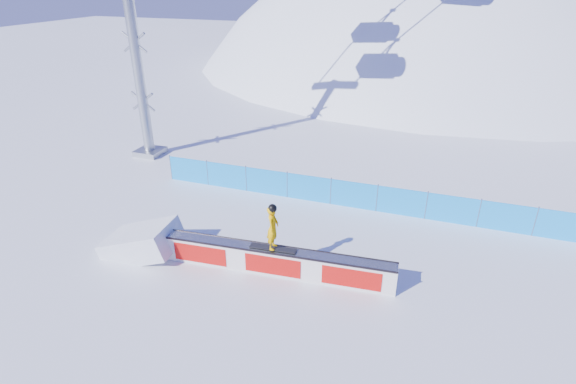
% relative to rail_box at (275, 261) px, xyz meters
% --- Properties ---
extents(ground, '(160.00, 160.00, 0.00)m').
position_rel_rail_box_xyz_m(ground, '(3.50, 1.01, -0.47)').
color(ground, white).
rests_on(ground, ground).
extents(snow_hill, '(64.00, 64.00, 64.00)m').
position_rel_rail_box_xyz_m(snow_hill, '(3.50, 43.01, -18.47)').
color(snow_hill, white).
rests_on(snow_hill, ground).
extents(safety_fence, '(22.05, 0.05, 1.30)m').
position_rel_rail_box_xyz_m(safety_fence, '(3.50, 5.51, 0.13)').
color(safety_fence, '#0F8EED').
rests_on(safety_fence, ground).
extents(rail_box, '(8.00, 1.16, 0.96)m').
position_rel_rail_box_xyz_m(rail_box, '(0.00, 0.00, 0.00)').
color(rail_box, white).
rests_on(rail_box, ground).
extents(snow_ramp, '(2.85, 1.91, 1.71)m').
position_rel_rail_box_xyz_m(snow_ramp, '(-4.98, -0.38, -0.47)').
color(snow_ramp, white).
rests_on(snow_ramp, ground).
extents(snowboarder, '(1.59, 0.59, 1.64)m').
position_rel_rail_box_xyz_m(snowboarder, '(-0.05, -0.00, 1.29)').
color(snowboarder, black).
rests_on(snowboarder, rail_box).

